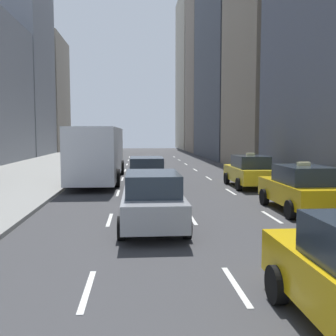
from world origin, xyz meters
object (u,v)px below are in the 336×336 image
taxi_lead (249,171)px  sedan_silver_behind (146,174)px  city_bus (99,152)px  sedan_black_near (152,199)px  taxi_third (301,188)px

taxi_lead → sedan_silver_behind: taxi_lead is taller
taxi_lead → city_bus: size_ratio=0.38×
taxi_lead → sedan_silver_behind: bearing=-167.0°
taxi_lead → city_bus: 9.27m
taxi_lead → city_bus: bearing=155.8°
city_bus → sedan_black_near: bearing=-77.3°
city_bus → taxi_third: bearing=-51.4°
taxi_lead → sedan_black_near: bearing=-122.7°
taxi_third → sedan_black_near: size_ratio=0.89×
sedan_black_near → sedan_silver_behind: (0.00, 7.42, 0.01)m
taxi_third → taxi_lead: bearing=90.0°
sedan_black_near → taxi_third: bearing=19.5°
sedan_black_near → city_bus: bearing=102.7°
taxi_third → sedan_silver_behind: taxi_third is taller
sedan_silver_behind → taxi_lead: bearing=13.0°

